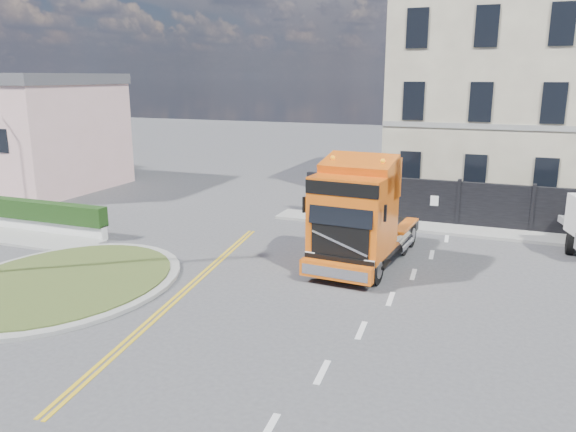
% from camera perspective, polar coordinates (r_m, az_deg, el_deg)
% --- Properties ---
extents(ground, '(120.00, 120.00, 0.00)m').
position_cam_1_polar(ground, '(18.23, 1.43, -6.69)').
color(ground, '#424244').
rests_on(ground, ground).
extents(traffic_island, '(6.80, 6.80, 0.17)m').
position_cam_1_polar(traffic_island, '(19.34, -21.86, -6.24)').
color(traffic_island, gray).
rests_on(traffic_island, ground).
extents(hedge_wall, '(8.00, 0.55, 1.35)m').
position_cam_1_polar(hedge_wall, '(26.33, -24.94, 0.17)').
color(hedge_wall, silver).
rests_on(hedge_wall, ground).
extents(pavement_side, '(8.50, 1.80, 0.10)m').
position_cam_1_polar(pavement_side, '(25.77, -26.53, -1.86)').
color(pavement_side, gray).
rests_on(pavement_side, ground).
extents(seaside_bldg_pink, '(8.00, 8.00, 6.00)m').
position_cam_1_polar(seaside_bldg_pink, '(36.11, -24.56, 7.29)').
color(seaside_bldg_pink, beige).
rests_on(seaside_bldg_pink, ground).
extents(hoarding_fence, '(18.80, 0.25, 2.00)m').
position_cam_1_polar(hoarding_fence, '(25.63, 22.56, 0.66)').
color(hoarding_fence, black).
rests_on(hoarding_fence, ground).
extents(georgian_building, '(12.30, 10.30, 12.80)m').
position_cam_1_polar(georgian_building, '(32.55, 22.24, 11.82)').
color(georgian_building, beige).
rests_on(georgian_building, ground).
extents(pavement_far, '(20.00, 1.60, 0.12)m').
position_cam_1_polar(pavement_far, '(24.97, 21.12, -1.77)').
color(pavement_far, gray).
rests_on(pavement_far, ground).
extents(truck, '(2.81, 6.49, 3.80)m').
position_cam_1_polar(truck, '(19.24, 7.22, -0.37)').
color(truck, black).
rests_on(truck, ground).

